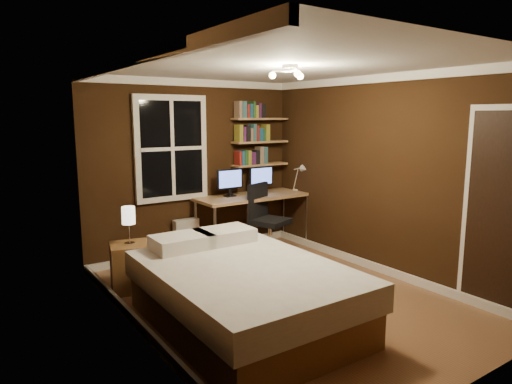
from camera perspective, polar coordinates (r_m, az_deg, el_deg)
floor at (r=5.20m, az=3.24°, el=-13.11°), size 4.20×4.20×0.00m
wall_back at (r=6.63m, az=-7.79°, el=2.95°), size 3.20×0.04×2.50m
wall_left at (r=4.09m, az=-14.67°, el=-1.33°), size 0.04×4.20×2.50m
wall_right at (r=5.96m, az=15.66°, el=1.95°), size 0.04×4.20×2.50m
ceiling at (r=4.82m, az=3.53°, el=15.48°), size 3.20×4.20×0.02m
window at (r=6.42m, az=-10.52°, el=5.36°), size 1.06×0.06×1.46m
door at (r=5.14m, az=28.77°, el=-2.58°), size 0.03×0.82×2.05m
ceiling_fixture at (r=4.73m, az=4.28°, el=14.37°), size 0.44×0.44×0.18m
bookshelf_lower at (r=7.07m, az=0.51°, el=3.45°), size 0.92×0.22×0.03m
books_row_lower at (r=7.06m, az=0.51°, el=4.50°), size 0.48×0.16×0.23m
bookshelf_middle at (r=7.04m, az=0.51°, el=6.28°), size 0.92×0.22×0.03m
books_row_middle at (r=7.04m, az=0.51°, el=7.34°), size 0.54×0.16×0.23m
bookshelf_upper at (r=7.03m, az=0.52°, el=9.13°), size 0.92×0.22×0.03m
books_row_upper at (r=7.03m, az=0.52°, el=10.19°), size 0.48×0.16×0.23m
bed at (r=4.48m, az=-1.60°, el=-12.46°), size 1.60×2.21×0.75m
nightstand at (r=5.53m, az=-15.38°, el=-9.00°), size 0.53×0.53×0.55m
bedside_lamp at (r=5.40m, az=-15.61°, el=-4.05°), size 0.15×0.15×0.44m
radiator at (r=6.63m, az=-8.70°, el=-5.68°), size 0.36×0.13×0.54m
desk at (r=6.80m, az=-0.35°, el=-0.87°), size 1.75×0.66×0.83m
monitor_left at (r=6.64m, az=-3.29°, el=1.16°), size 0.42×0.12×0.40m
monitor_right at (r=6.94m, az=0.63°, el=1.54°), size 0.42×0.12×0.40m
desk_lamp at (r=7.15m, az=5.43°, el=1.88°), size 0.14×0.32×0.44m
office_chair at (r=6.53m, az=1.36°, el=-4.61°), size 0.61×0.61×1.05m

